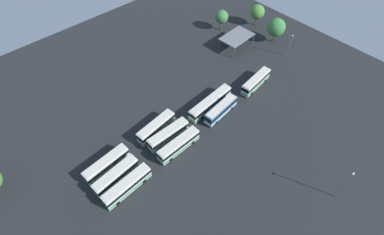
{
  "coord_description": "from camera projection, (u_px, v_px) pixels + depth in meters",
  "views": [
    {
      "loc": [
        32.22,
        35.95,
        59.22
      ],
      "look_at": [
        -0.77,
        0.04,
        1.56
      ],
      "focal_mm": 27.3,
      "sensor_mm": 36.0,
      "label": 1
    }
  ],
  "objects": [
    {
      "name": "ground_plane",
      "position": [
        190.0,
        123.0,
        76.39
      ],
      "size": [
        124.38,
        124.38,
        0.0
      ],
      "primitive_type": "plane",
      "color": "black"
    },
    {
      "name": "bus_row0_slot2",
      "position": [
        256.0,
        82.0,
        83.85
      ],
      "size": [
        11.62,
        3.66,
        3.56
      ],
      "color": "silver",
      "rests_on": "ground_plane"
    },
    {
      "name": "bus_row1_slot1",
      "position": [
        210.0,
        103.0,
        78.45
      ],
      "size": [
        14.73,
        3.38,
        3.56
      ],
      "color": "silver",
      "rests_on": "ground_plane"
    },
    {
      "name": "bus_row1_slot2",
      "position": [
        221.0,
        110.0,
        76.82
      ],
      "size": [
        11.06,
        3.48,
        3.56
      ],
      "color": "teal",
      "rests_on": "ground_plane"
    },
    {
      "name": "bus_row2_slot0",
      "position": [
        156.0,
        127.0,
        73.07
      ],
      "size": [
        11.29,
        3.62,
        3.56
      ],
      "color": "silver",
      "rests_on": "ground_plane"
    },
    {
      "name": "bus_row2_slot1",
      "position": [
        168.0,
        135.0,
        71.53
      ],
      "size": [
        11.32,
        2.64,
        3.56
      ],
      "color": "silver",
      "rests_on": "ground_plane"
    },
    {
      "name": "bus_row2_slot2",
      "position": [
        179.0,
        145.0,
        69.57
      ],
      "size": [
        11.58,
        2.64,
        3.56
      ],
      "color": "silver",
      "rests_on": "ground_plane"
    },
    {
      "name": "bus_row3_slot0",
      "position": [
        107.0,
        164.0,
        66.14
      ],
      "size": [
        11.31,
        3.24,
        3.56
      ],
      "color": "silver",
      "rests_on": "ground_plane"
    },
    {
      "name": "bus_row3_slot1",
      "position": [
        116.0,
        176.0,
        64.25
      ],
      "size": [
        11.23,
        3.41,
        3.56
      ],
      "color": "silver",
      "rests_on": "ground_plane"
    },
    {
      "name": "bus_row3_slot2",
      "position": [
        127.0,
        186.0,
        62.68
      ],
      "size": [
        11.78,
        3.09,
        3.56
      ],
      "color": "silver",
      "rests_on": "ground_plane"
    },
    {
      "name": "maintenance_shelter",
      "position": [
        237.0,
        37.0,
        94.85
      ],
      "size": [
        11.09,
        7.53,
        3.97
      ],
      "color": "slate",
      "rests_on": "ground_plane"
    },
    {
      "name": "lamp_post_by_building",
      "position": [
        344.0,
        185.0,
        59.1
      ],
      "size": [
        0.56,
        0.28,
        9.75
      ],
      "color": "slate",
      "rests_on": "ground_plane"
    },
    {
      "name": "lamp_post_near_entrance",
      "position": [
        290.0,
        45.0,
        91.26
      ],
      "size": [
        0.56,
        0.28,
        7.7
      ],
      "color": "slate",
      "rests_on": "ground_plane"
    },
    {
      "name": "tree_west_edge",
      "position": [
        222.0,
        17.0,
        100.29
      ],
      "size": [
        4.55,
        4.55,
        7.32
      ],
      "color": "brown",
      "rests_on": "ground_plane"
    },
    {
      "name": "tree_northeast",
      "position": [
        276.0,
        27.0,
        95.51
      ],
      "size": [
        6.01,
        6.01,
        8.42
      ],
      "color": "brown",
      "rests_on": "ground_plane"
    },
    {
      "name": "tree_northwest",
      "position": [
        257.0,
        12.0,
        102.26
      ],
      "size": [
        5.04,
        5.04,
        7.6
      ],
      "color": "brown",
      "rests_on": "ground_plane"
    }
  ]
}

